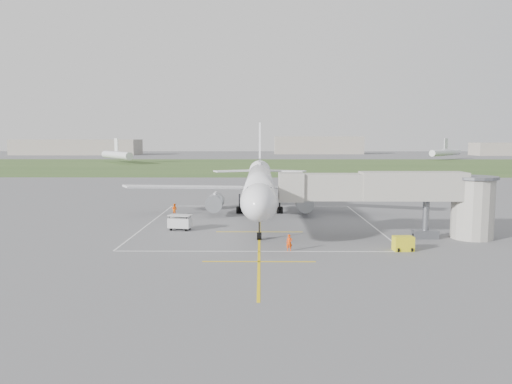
{
  "coord_description": "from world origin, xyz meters",
  "views": [
    {
      "loc": [
        0.13,
        -66.86,
        10.79
      ],
      "look_at": [
        -0.44,
        -4.0,
        4.0
      ],
      "focal_mm": 35.0,
      "sensor_mm": 36.0,
      "label": 1
    }
  ],
  "objects_px": {
    "jet_bridge": "(405,195)",
    "gpu_unit": "(403,244)",
    "airliner": "(260,185)",
    "baggage_cart": "(180,222)",
    "ramp_worker_nose": "(289,243)",
    "ramp_worker_wing": "(175,209)"
  },
  "relations": [
    {
      "from": "airliner",
      "to": "gpu_unit",
      "type": "distance_m",
      "value": 24.88
    },
    {
      "from": "airliner",
      "to": "jet_bridge",
      "type": "bearing_deg",
      "value": -42.19
    },
    {
      "from": "gpu_unit",
      "to": "baggage_cart",
      "type": "height_order",
      "value": "baggage_cart"
    },
    {
      "from": "jet_bridge",
      "to": "gpu_unit",
      "type": "bearing_deg",
      "value": -106.83
    },
    {
      "from": "ramp_worker_nose",
      "to": "ramp_worker_wing",
      "type": "xyz_separation_m",
      "value": [
        -14.9,
        22.41,
        0.02
      ]
    },
    {
      "from": "ramp_worker_wing",
      "to": "gpu_unit",
      "type": "bearing_deg",
      "value": 169.65
    },
    {
      "from": "jet_bridge",
      "to": "baggage_cart",
      "type": "bearing_deg",
      "value": 169.62
    },
    {
      "from": "jet_bridge",
      "to": "baggage_cart",
      "type": "xyz_separation_m",
      "value": [
        -25.08,
        4.59,
        -3.82
      ]
    },
    {
      "from": "gpu_unit",
      "to": "airliner",
      "type": "bearing_deg",
      "value": 120.23
    },
    {
      "from": "ramp_worker_nose",
      "to": "airliner",
      "type": "bearing_deg",
      "value": 103.69
    },
    {
      "from": "baggage_cart",
      "to": "ramp_worker_nose",
      "type": "bearing_deg",
      "value": -30.33
    },
    {
      "from": "gpu_unit",
      "to": "jet_bridge",
      "type": "bearing_deg",
      "value": 69.04
    },
    {
      "from": "baggage_cart",
      "to": "ramp_worker_nose",
      "type": "distance_m",
      "value": 16.39
    },
    {
      "from": "baggage_cart",
      "to": "ramp_worker_nose",
      "type": "xyz_separation_m",
      "value": [
        12.26,
        -10.88,
        -0.12
      ]
    },
    {
      "from": "airliner",
      "to": "baggage_cart",
      "type": "distance_m",
      "value": 13.89
    },
    {
      "from": "gpu_unit",
      "to": "ramp_worker_nose",
      "type": "bearing_deg",
      "value": 177.05
    },
    {
      "from": "airliner",
      "to": "baggage_cart",
      "type": "relative_size",
      "value": 16.36
    },
    {
      "from": "jet_bridge",
      "to": "ramp_worker_wing",
      "type": "relative_size",
      "value": 14.18
    },
    {
      "from": "jet_bridge",
      "to": "ramp_worker_wing",
      "type": "xyz_separation_m",
      "value": [
        -27.72,
        16.13,
        -3.92
      ]
    },
    {
      "from": "airliner",
      "to": "baggage_cart",
      "type": "bearing_deg",
      "value": -134.09
    },
    {
      "from": "airliner",
      "to": "baggage_cart",
      "type": "height_order",
      "value": "airliner"
    },
    {
      "from": "airliner",
      "to": "gpu_unit",
      "type": "height_order",
      "value": "airliner"
    }
  ]
}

